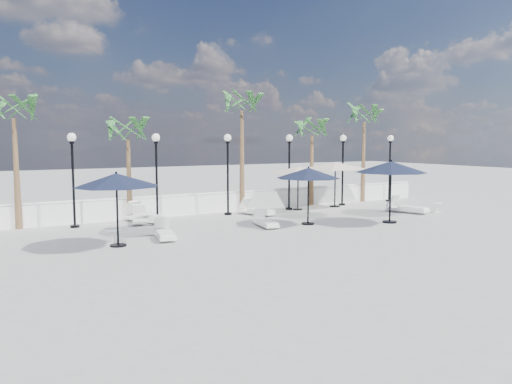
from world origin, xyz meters
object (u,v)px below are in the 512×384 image
parasol_navy_left (116,180)px  lounger_0 (165,233)px  lounger_2 (139,218)px  parasol_navy_mid (308,173)px  lounger_5 (265,222)px  lounger_3 (256,210)px  lounger_4 (145,216)px  lounger_6 (408,208)px  parasol_navy_right (391,167)px  parasol_cream_sq_b (335,162)px  parasol_cream_sq_a (298,167)px

parasol_navy_left → lounger_0: bearing=12.1°
lounger_2 → parasol_navy_mid: size_ratio=0.68×
lounger_2 → lounger_5: size_ratio=1.05×
lounger_0 → lounger_3: size_ratio=0.95×
lounger_4 → parasol_navy_left: 5.19m
lounger_6 → parasol_navy_mid: (-6.25, -0.32, 1.90)m
lounger_6 → lounger_0: bearing=165.1°
lounger_4 → parasol_navy_mid: 7.26m
lounger_3 → parasol_navy_right: parasol_navy_right is taller
lounger_5 → parasol_cream_sq_b: size_ratio=0.35×
lounger_4 → parasol_navy_right: 10.78m
lounger_6 → parasol_navy_right: size_ratio=0.71×
lounger_2 → parasol_navy_left: bearing=-99.4°
lounger_5 → parasol_navy_right: 5.91m
parasol_navy_mid → lounger_0: bearing=179.8°
parasol_navy_mid → parasol_cream_sq_b: size_ratio=0.53×
lounger_6 → lounger_2: bearing=147.7°
lounger_6 → parasol_navy_left: 14.49m
lounger_2 → parasol_cream_sq_a: size_ratio=0.39×
lounger_0 → parasol_cream_sq_a: bearing=35.9°
parasol_navy_left → lounger_5: bearing=6.7°
parasol_navy_mid → parasol_cream_sq_a: size_ratio=0.57×
lounger_6 → lounger_3: bearing=139.6°
lounger_5 → parasol_navy_right: (5.21, -1.77, 2.17)m
parasol_navy_right → parasol_cream_sq_a: (-1.16, 5.26, -0.19)m
parasol_navy_mid → parasol_navy_right: bearing=-22.9°
parasol_cream_sq_a → parasol_cream_sq_b: 2.41m
lounger_0 → lounger_2: lounger_0 is taller
lounger_4 → parasol_navy_right: parasol_navy_right is taller
parasol_navy_right → lounger_0: bearing=171.6°
parasol_navy_left → parasol_cream_sq_a: bearing=22.4°
lounger_4 → parasol_navy_mid: size_ratio=0.82×
lounger_2 → lounger_5: (4.20, -3.51, -0.01)m
lounger_5 → parasol_navy_mid: size_ratio=0.65×
lounger_0 → lounger_3: 6.66m
lounger_3 → parasol_cream_sq_b: 5.58m
lounger_4 → lounger_5: size_ratio=1.25×
parasol_navy_mid → parasol_navy_right: 3.61m
lounger_2 → lounger_5: 5.47m
lounger_6 → parasol_navy_left: size_ratio=0.75×
parasol_navy_mid → parasol_cream_sq_b: bearing=40.2°
parasol_navy_left → parasol_navy_right: size_ratio=0.94×
lounger_2 → parasol_navy_right: size_ratio=0.62×
lounger_5 → parasol_navy_left: 6.57m
lounger_3 → parasol_navy_left: 8.64m
parasol_navy_left → parasol_cream_sq_a: parasol_navy_left is taller
lounger_3 → parasol_cream_sq_a: parasol_cream_sq_a is taller
lounger_4 → parasol_cream_sq_a: parasol_cream_sq_a is taller
lounger_0 → parasol_cream_sq_a: parasol_cream_sq_a is taller
lounger_2 → lounger_4: (0.25, 0.00, 0.05)m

